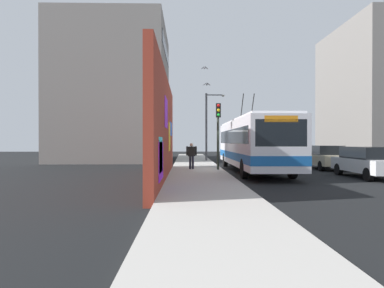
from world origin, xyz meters
TOP-DOWN VIEW (x-y plane):
  - ground_plane at (0.00, 0.00)m, footprint 80.00×80.00m
  - sidewalk_slab at (0.00, 1.60)m, footprint 48.00×3.20m
  - graffiti_wall at (-4.41, 3.35)m, footprint 13.21×0.32m
  - building_far_left at (12.18, 9.20)m, footprint 11.57×9.89m
  - building_far_right at (12.94, -17.00)m, footprint 11.93×7.40m
  - city_bus at (-0.04, -1.80)m, footprint 12.08×2.69m
  - parked_car_white at (-3.63, -7.00)m, footprint 4.43×1.94m
  - parked_car_champagne at (1.64, -7.00)m, footprint 4.28×1.85m
  - pedestrian_midblock at (0.04, 1.95)m, footprint 0.22×0.65m
  - traffic_light at (-0.41, 0.35)m, footprint 0.49×0.28m
  - street_lamp at (9.13, 0.24)m, footprint 0.44×1.74m
  - flying_pigeons at (4.75, 0.79)m, footprint 2.04×0.57m

SIDE VIEW (x-z plane):
  - ground_plane at x=0.00m, z-range 0.00..0.00m
  - sidewalk_slab at x=0.00m, z-range 0.00..0.15m
  - parked_car_champagne at x=1.64m, z-range 0.04..1.62m
  - parked_car_white at x=-3.63m, z-range 0.05..1.63m
  - pedestrian_midblock at x=0.04m, z-range 0.28..1.89m
  - city_bus at x=-0.04m, z-range -0.71..4.27m
  - graffiti_wall at x=-4.41m, z-range 0.00..4.94m
  - traffic_light at x=-0.41m, z-range 0.85..4.87m
  - street_lamp at x=9.13m, z-range 0.63..6.65m
  - building_far_left at x=12.18m, z-range 0.00..13.00m
  - building_far_right at x=12.94m, z-range 0.00..13.52m
  - flying_pigeons at x=4.75m, z-range 5.95..7.72m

